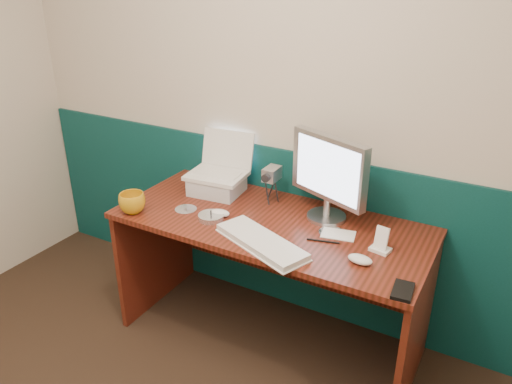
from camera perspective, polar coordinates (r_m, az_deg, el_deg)
The scene contains 19 objects.
back_wall at distance 2.73m, azimuth 2.57°, elevation 10.03°, with size 3.50×0.04×2.50m, color beige.
wainscot at distance 2.99m, azimuth 2.20°, elevation -4.06°, with size 3.48×0.02×1.00m, color #083533.
desk at distance 2.73m, azimuth 1.57°, elevation -10.28°, with size 1.60×0.70×0.75m, color #3D160B.
laptop_riser at distance 2.83m, azimuth -4.49°, elevation 0.81°, with size 0.27×0.23×0.09m, color silver.
laptop at distance 2.76m, azimuth -4.61°, elevation 4.20°, with size 0.31×0.24×0.26m, color silver, non-canonical shape.
monitor at distance 2.49m, azimuth 8.33°, elevation 1.69°, with size 0.46×0.13×0.46m, color #A8A9AD, non-canonical shape.
keyboard at distance 2.31m, azimuth 0.62°, elevation -5.79°, with size 0.49×0.16×0.03m, color silver.
mouse_right at distance 2.23m, azimuth 11.81°, elevation -7.55°, with size 0.11×0.07×0.04m, color silver.
mouse_left at distance 2.57m, azimuth -4.24°, elevation -2.41°, with size 0.11×0.07×0.04m, color silver.
mug at distance 2.67m, azimuth -13.96°, elevation -1.22°, with size 0.14×0.14×0.11m, color #C68D12.
camcorder at distance 2.68m, azimuth 1.81°, elevation 0.81°, with size 0.09×0.13×0.20m, color silver, non-canonical shape.
cd_spindle at distance 2.55m, azimuth -5.16°, elevation -2.85°, with size 0.13×0.13×0.03m, color silver.
cd_loose_a at distance 2.67m, azimuth -8.03°, elevation -1.93°, with size 0.12×0.12×0.00m, color silver.
cd_loose_b at distance 2.45m, azimuth 8.64°, elevation -4.58°, with size 0.13×0.13×0.00m, color silver.
pen at distance 2.36m, azimuth 7.68°, elevation -5.58°, with size 0.01×0.01×0.15m, color black.
papers at distance 2.44m, azimuth 9.38°, elevation -4.80°, with size 0.16×0.11×0.00m, color white.
dock at distance 2.34m, azimuth 14.02°, elevation -6.38°, with size 0.09×0.07×0.02m, color white.
music_player at distance 2.31m, azimuth 14.17°, elevation -5.10°, with size 0.06×0.01×0.10m, color white.
pda at distance 2.09m, azimuth 16.43°, elevation -10.77°, with size 0.08×0.13×0.02m, color black.
Camera 1 is at (1.18, -0.61, 1.93)m, focal length 35.00 mm.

